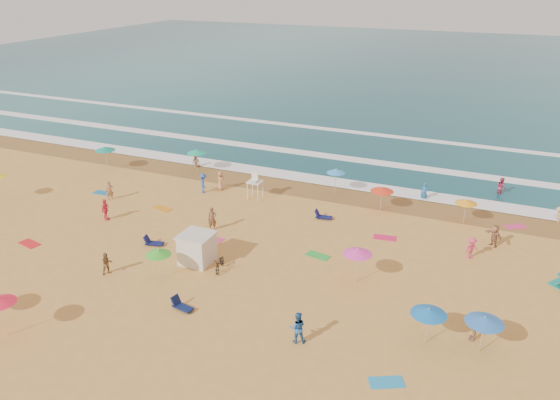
% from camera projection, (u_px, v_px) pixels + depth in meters
% --- Properties ---
extents(ground, '(220.00, 220.00, 0.00)m').
position_uv_depth(ground, '(253.00, 251.00, 38.98)').
color(ground, gold).
rests_on(ground, ground).
extents(ocean, '(220.00, 140.00, 0.18)m').
position_uv_depth(ocean, '(435.00, 68.00, 109.89)').
color(ocean, '#0C4756').
rests_on(ocean, ground).
extents(wet_sand, '(220.00, 220.00, 0.00)m').
position_uv_depth(wet_sand, '(313.00, 190.00, 49.53)').
color(wet_sand, olive).
rests_on(wet_sand, ground).
extents(surf_foam, '(200.00, 18.70, 0.05)m').
position_uv_depth(surf_foam, '(342.00, 160.00, 56.93)').
color(surf_foam, white).
rests_on(surf_foam, ground).
extents(cabana, '(2.00, 2.00, 2.00)m').
position_uv_depth(cabana, '(197.00, 249.00, 37.08)').
color(cabana, silver).
rests_on(cabana, ground).
extents(cabana_roof, '(2.20, 2.20, 0.12)m').
position_uv_depth(cabana_roof, '(196.00, 235.00, 36.66)').
color(cabana_roof, silver).
rests_on(cabana_roof, cabana).
extents(bicycle, '(1.09, 1.96, 0.97)m').
position_uv_depth(bicycle, '(220.00, 263.00, 36.33)').
color(bicycle, black).
rests_on(bicycle, ground).
extents(lifeguard_stand, '(1.20, 1.20, 2.10)m').
position_uv_depth(lifeguard_stand, '(255.00, 187.00, 47.42)').
color(lifeguard_stand, white).
rests_on(lifeguard_stand, ground).
extents(beach_umbrellas, '(51.06, 28.39, 0.82)m').
position_uv_depth(beach_umbrellas, '(257.00, 223.00, 38.35)').
color(beach_umbrellas, '#FFA11A').
rests_on(beach_umbrellas, ground).
extents(loungers, '(52.48, 18.92, 0.34)m').
position_uv_depth(loungers, '(281.00, 288.00, 34.15)').
color(loungers, '#0E1746').
rests_on(loungers, ground).
extents(towels, '(36.10, 28.30, 0.03)m').
position_uv_depth(towels, '(235.00, 258.00, 37.92)').
color(towels, red).
rests_on(towels, ground).
extents(beachgoers, '(48.52, 27.62, 2.12)m').
position_uv_depth(beachgoers, '(299.00, 221.00, 41.58)').
color(beachgoers, '#254FAF').
rests_on(beachgoers, ground).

